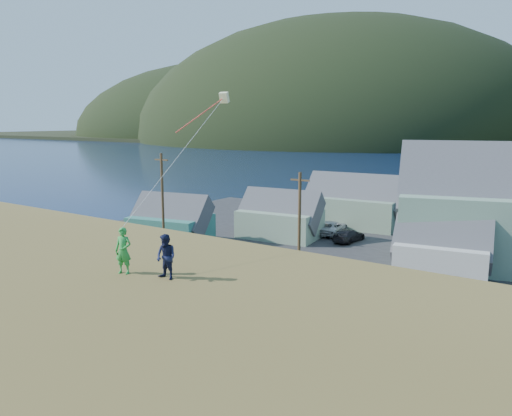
% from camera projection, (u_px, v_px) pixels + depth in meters
% --- Properties ---
extents(ground, '(900.00, 900.00, 0.00)m').
position_uv_depth(ground, '(340.00, 304.00, 35.47)').
color(ground, '#0A1638').
rests_on(ground, ground).
extents(grass_strip, '(110.00, 8.00, 0.10)m').
position_uv_depth(grass_strip, '(328.00, 312.00, 33.83)').
color(grass_strip, '#4C3D19').
rests_on(grass_strip, ground).
extents(waterfront_lot, '(72.00, 36.00, 0.12)m').
position_uv_depth(waterfront_lot, '(412.00, 252.00, 49.37)').
color(waterfront_lot, '#28282B').
rests_on(waterfront_lot, ground).
extents(wharf, '(26.00, 14.00, 0.90)m').
position_uv_depth(wharf, '(418.00, 208.00, 71.41)').
color(wharf, gray).
rests_on(wharf, ground).
extents(shed_teal, '(9.07, 7.10, 6.41)m').
position_uv_depth(shed_teal, '(171.00, 221.00, 52.44)').
color(shed_teal, '#2D6A61').
rests_on(shed_teal, waterfront_lot).
extents(shed_palegreen_near, '(9.47, 6.48, 6.49)m').
position_uv_depth(shed_palegreen_near, '(280.00, 216.00, 54.84)').
color(shed_palegreen_near, gray).
rests_on(shed_palegreen_near, waterfront_lot).
extents(shed_white, '(8.33, 6.18, 6.08)m').
position_uv_depth(shed_white, '(442.00, 250.00, 40.99)').
color(shed_white, silver).
rests_on(shed_white, waterfront_lot).
extents(shed_palegreen_far, '(12.08, 7.44, 7.87)m').
position_uv_depth(shed_palegreen_far, '(354.00, 202.00, 60.97)').
color(shed_palegreen_far, slate).
rests_on(shed_palegreen_far, waterfront_lot).
extents(utility_poles, '(33.16, 0.24, 9.82)m').
position_uv_depth(utility_poles, '(314.00, 229.00, 37.49)').
color(utility_poles, '#47331E').
rests_on(utility_poles, waterfront_lot).
extents(parked_cars, '(23.29, 13.14, 1.57)m').
position_uv_depth(parked_cars, '(340.00, 225.00, 58.26)').
color(parked_cars, slate).
rests_on(parked_cars, waterfront_lot).
extents(kite_flyer_green, '(0.75, 0.61, 1.76)m').
position_uv_depth(kite_flyer_green, '(123.00, 251.00, 18.65)').
color(kite_flyer_green, green).
rests_on(kite_flyer_green, hillside).
extents(kite_flyer_navy, '(0.82, 0.65, 1.65)m').
position_uv_depth(kite_flyer_navy, '(166.00, 257.00, 18.00)').
color(kite_flyer_navy, '#161C3F').
rests_on(kite_flyer_navy, hillside).
extents(kite_rig, '(1.75, 4.87, 10.77)m').
position_uv_depth(kite_rig, '(219.00, 102.00, 26.14)').
color(kite_rig, '#FAFDC0').
rests_on(kite_rig, ground).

